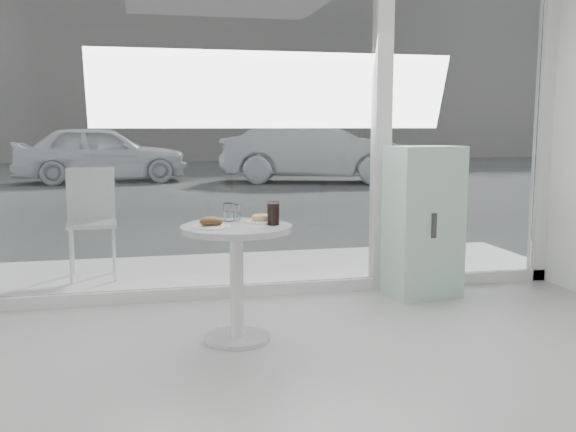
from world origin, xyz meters
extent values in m
cube|color=silver|center=(0.00, 3.00, 0.05)|extent=(5.00, 0.12, 0.10)
cube|color=silver|center=(2.44, 3.00, 1.50)|extent=(0.12, 0.12, 3.00)
cube|color=silver|center=(0.90, 3.00, 1.50)|extent=(0.14, 0.14, 3.00)
cube|color=white|center=(-0.77, 3.00, 1.40)|extent=(3.21, 0.02, 2.60)
cube|color=white|center=(1.67, 3.00, 1.40)|extent=(1.41, 0.02, 2.60)
cylinder|color=silver|center=(-0.50, 1.90, 0.01)|extent=(0.44, 0.44, 0.03)
cylinder|color=silver|center=(-0.50, 1.90, 0.37)|extent=(0.09, 0.09, 0.70)
cylinder|color=silver|center=(-0.50, 1.90, 0.75)|extent=(0.72, 0.72, 0.04)
cube|color=silver|center=(0.00, 3.80, 0.03)|extent=(5.60, 1.60, 0.05)
cube|color=#323232|center=(0.00, 16.00, 0.00)|extent=(40.00, 24.00, 0.00)
cube|color=gray|center=(0.00, 25.00, 4.00)|extent=(40.00, 2.00, 8.00)
cube|color=#9BC6B1|center=(1.17, 2.69, 0.62)|extent=(0.63, 0.47, 1.25)
cube|color=#333333|center=(1.17, 2.49, 0.62)|extent=(0.04, 0.03, 0.20)
cylinder|color=silver|center=(-1.72, 3.54, 0.29)|extent=(0.03, 0.03, 0.48)
cylinder|color=silver|center=(-1.35, 3.56, 0.29)|extent=(0.03, 0.03, 0.48)
cylinder|color=silver|center=(-1.74, 3.90, 0.29)|extent=(0.03, 0.03, 0.48)
cylinder|color=silver|center=(-1.38, 3.93, 0.29)|extent=(0.03, 0.03, 0.48)
cube|color=silver|center=(-1.55, 3.73, 0.54)|extent=(0.45, 0.45, 0.03)
cube|color=silver|center=(-1.56, 3.94, 0.80)|extent=(0.43, 0.05, 0.48)
imported|color=white|center=(-2.13, 14.72, 0.72)|extent=(4.37, 2.05, 1.45)
imported|color=#A5A7AD|center=(3.17, 13.42, 0.78)|extent=(5.01, 2.96, 1.56)
cylinder|color=white|center=(-0.67, 1.84, 0.78)|extent=(0.25, 0.25, 0.01)
cube|color=white|center=(-0.65, 1.83, 0.79)|extent=(0.16, 0.15, 0.00)
ellipsoid|color=#35200E|center=(-0.67, 1.84, 0.81)|extent=(0.15, 0.12, 0.06)
ellipsoid|color=#35200E|center=(-0.63, 1.86, 0.81)|extent=(0.08, 0.07, 0.04)
cylinder|color=white|center=(-0.32, 1.99, 0.78)|extent=(0.22, 0.22, 0.01)
torus|color=#AB7C4E|center=(-0.32, 1.99, 0.80)|extent=(0.13, 0.13, 0.04)
cylinder|color=white|center=(-0.52, 2.10, 0.83)|extent=(0.07, 0.07, 0.12)
cylinder|color=white|center=(-0.52, 2.10, 0.81)|extent=(0.06, 0.06, 0.07)
cylinder|color=white|center=(-0.47, 2.14, 0.82)|extent=(0.07, 0.07, 0.11)
cylinder|color=white|center=(-0.47, 2.14, 0.80)|extent=(0.06, 0.06, 0.06)
cylinder|color=white|center=(-0.26, 1.87, 0.85)|extent=(0.08, 0.08, 0.15)
cylinder|color=black|center=(-0.26, 1.87, 0.84)|extent=(0.07, 0.07, 0.14)
camera|label=1|loc=(-1.06, -2.17, 1.41)|focal=40.00mm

